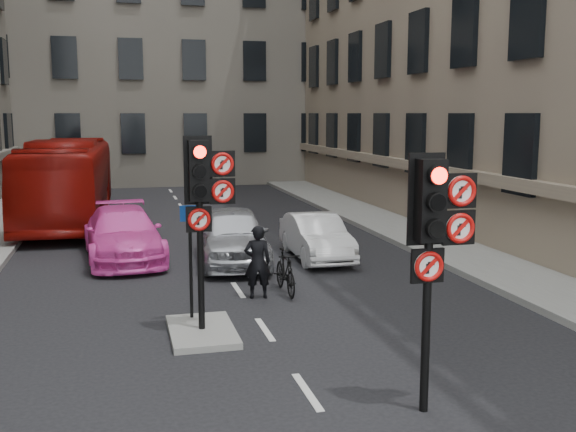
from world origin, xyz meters
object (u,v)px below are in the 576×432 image
info_sign (190,246)px  car_white (316,237)px  signal_far (204,191)px  motorcyclist (258,262)px  bus_red (68,181)px  motorcycle (285,272)px  car_silver (233,235)px  signal_near (435,228)px  car_pink (123,234)px

info_sign → car_white: bearing=55.3°
signal_far → motorcyclist: 3.26m
car_white → info_sign: info_sign is taller
bus_red → motorcycle: 13.25m
car_white → motorcyclist: size_ratio=2.31×
car_silver → bus_red: 9.91m
signal_near → car_white: (1.27, 9.90, -1.95)m
car_silver → bus_red: size_ratio=0.40×
car_silver → bus_red: (-4.87, 8.60, 0.79)m
signal_near → info_sign: 5.59m
motorcycle → info_sign: bearing=-143.3°
bus_red → info_sign: (3.19, -13.75, -0.00)m
bus_red → info_sign: 14.12m
car_white → bus_red: bus_red is taller
signal_near → car_pink: (-4.05, 11.12, -1.86)m
car_white → motorcycle: car_white is taller
signal_far → info_sign: signal_far is taller
motorcyclist → info_sign: 2.33m
info_sign → car_silver: bearing=75.4°
car_silver → signal_far: bearing=-99.3°
car_silver → car_pink: 3.18m
car_silver → car_pink: bearing=162.1°
signal_far → car_white: 7.36m
signal_far → motorcycle: size_ratio=2.12×
signal_far → motorcyclist: size_ratio=2.17×
signal_near → signal_far: (-2.60, 4.00, 0.12)m
signal_far → bus_red: bearing=103.2°
car_silver → car_white: (2.39, 0.01, -0.15)m
signal_far → motorcyclist: signal_far is taller
signal_near → car_white: bearing=82.7°
car_pink → motorcyclist: bearing=-64.0°
signal_far → motorcyclist: bearing=57.4°
signal_far → signal_near: bearing=-57.0°
car_white → car_pink: size_ratio=0.76×
car_silver → car_pink: size_ratio=0.91×
car_white → signal_far: bearing=-122.4°
bus_red → motorcycle: bearing=-63.5°
signal_far → car_pink: bearing=101.5°
signal_near → motorcyclist: size_ratio=2.17×
bus_red → info_sign: bearing=-75.1°
car_white → car_silver: bearing=-178.9°
car_pink → signal_far: bearing=-83.0°
car_pink → motorcyclist: 5.66m
bus_red → motorcyclist: bearing=-66.7°
signal_near → info_sign: (-2.79, 4.74, -1.02)m
car_pink → bus_red: (-1.94, 7.37, 0.84)m
car_white → bus_red: size_ratio=0.34×
bus_red → info_sign: bus_red is taller
car_silver → motorcycle: (0.64, -3.41, -0.27)m
car_white → bus_red: (-7.26, 8.58, 0.94)m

